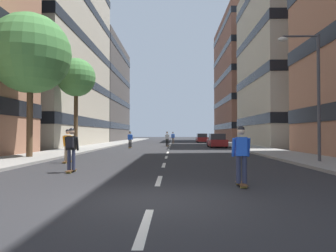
# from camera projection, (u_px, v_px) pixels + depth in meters

# --- Properties ---
(ground_plane) EXTENTS (191.50, 191.50, 0.00)m
(ground_plane) POSITION_uv_depth(u_px,v_px,m) (170.00, 146.00, 39.13)
(ground_plane) COLOR #28282B
(sidewalk_left) EXTENTS (3.58, 87.77, 0.14)m
(sidewalk_left) POSITION_uv_depth(u_px,v_px,m) (111.00, 144.00, 43.27)
(sidewalk_left) COLOR gray
(sidewalk_left) RESTS_ON ground_plane
(sidewalk_right) EXTENTS (3.58, 87.77, 0.14)m
(sidewalk_right) POSITION_uv_depth(u_px,v_px,m) (230.00, 144.00, 42.96)
(sidewalk_right) COLOR gray
(sidewalk_right) RESTS_ON ground_plane
(lane_markings) EXTENTS (0.16, 72.20, 0.01)m
(lane_markings) POSITION_uv_depth(u_px,v_px,m) (170.00, 145.00, 40.21)
(lane_markings) COLOR silver
(lane_markings) RESTS_ON ground_plane
(building_left_mid) EXTENTS (14.10, 23.71, 34.43)m
(building_left_mid) POSITION_uv_depth(u_px,v_px,m) (36.00, 10.00, 39.66)
(building_left_mid) COLOR #B2A893
(building_left_mid) RESTS_ON ground_plane
(building_left_far) EXTENTS (14.10, 22.85, 19.71)m
(building_left_far) POSITION_uv_depth(u_px,v_px,m) (87.00, 92.00, 63.10)
(building_left_far) COLOR #4C4744
(building_left_far) RESTS_ON ground_plane
(building_right_mid) EXTENTS (14.10, 16.30, 20.76)m
(building_right_mid) POSITION_uv_depth(u_px,v_px,m) (306.00, 62.00, 38.87)
(building_right_mid) COLOR #B2A893
(building_right_mid) RESTS_ON ground_plane
(building_right_far) EXTENTS (14.10, 22.42, 24.15)m
(building_right_far) POSITION_uv_depth(u_px,v_px,m) (256.00, 80.00, 62.52)
(building_right_far) COLOR brown
(building_right_far) RESTS_ON ground_plane
(parked_car_near) EXTENTS (1.82, 4.40, 1.52)m
(parked_car_near) POSITION_uv_depth(u_px,v_px,m) (202.00, 138.00, 52.89)
(parked_car_near) COLOR maroon
(parked_car_near) RESTS_ON ground_plane
(parked_car_mid) EXTENTS (1.82, 4.40, 1.52)m
(parked_car_mid) POSITION_uv_depth(u_px,v_px,m) (217.00, 141.00, 34.53)
(parked_car_mid) COLOR maroon
(parked_car_mid) RESTS_ON ground_plane
(street_tree_near) EXTENTS (3.42, 3.42, 8.14)m
(street_tree_near) POSITION_uv_depth(u_px,v_px,m) (76.00, 78.00, 27.87)
(street_tree_near) COLOR #4C3823
(street_tree_near) RESTS_ON sidewalk_left
(street_tree_mid) EXTENTS (4.86, 4.86, 8.71)m
(street_tree_mid) POSITION_uv_depth(u_px,v_px,m) (30.00, 54.00, 18.98)
(street_tree_mid) COLOR #4C3823
(street_tree_mid) RESTS_ON sidewalk_left
(streetlamp_right) EXTENTS (2.13, 0.30, 6.50)m
(streetlamp_right) POSITION_uv_depth(u_px,v_px,m) (311.00, 83.00, 15.93)
(streetlamp_right) COLOR #3F3F44
(streetlamp_right) RESTS_ON sidewalk_right
(skater_0) EXTENTS (0.57, 0.92, 1.78)m
(skater_0) POSITION_uv_depth(u_px,v_px,m) (167.00, 138.00, 36.88)
(skater_0) COLOR brown
(skater_0) RESTS_ON ground_plane
(skater_1) EXTENTS (0.53, 0.90, 1.78)m
(skater_1) POSITION_uv_depth(u_px,v_px,m) (241.00, 153.00, 9.14)
(skater_1) COLOR brown
(skater_1) RESTS_ON ground_plane
(skater_2) EXTENTS (0.55, 0.91, 1.78)m
(skater_2) POSITION_uv_depth(u_px,v_px,m) (68.00, 144.00, 16.37)
(skater_2) COLOR brown
(skater_2) RESTS_ON ground_plane
(skater_3) EXTENTS (0.55, 0.92, 1.78)m
(skater_3) POSITION_uv_depth(u_px,v_px,m) (173.00, 137.00, 47.89)
(skater_3) COLOR brown
(skater_3) RESTS_ON ground_plane
(skater_4) EXTENTS (0.53, 0.90, 1.78)m
(skater_4) POSITION_uv_depth(u_px,v_px,m) (71.00, 147.00, 12.37)
(skater_4) COLOR brown
(skater_4) RESTS_ON ground_plane
(skater_5) EXTENTS (0.54, 0.91, 1.78)m
(skater_5) POSITION_uv_depth(u_px,v_px,m) (130.00, 139.00, 32.79)
(skater_5) COLOR brown
(skater_5) RESTS_ON ground_plane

